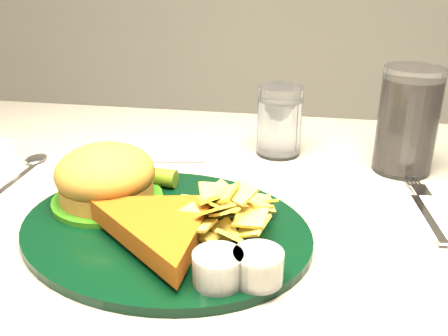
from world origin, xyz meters
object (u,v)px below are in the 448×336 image
at_px(water_glass, 280,121).
at_px(fork_napkin, 427,215).
at_px(dinner_plate, 163,203).
at_px(cola_glass, 408,121).

relative_size(water_glass, fork_napkin, 0.72).
relative_size(dinner_plate, fork_napkin, 2.23).
relative_size(dinner_plate, water_glass, 3.10).
distance_m(dinner_plate, water_glass, 0.30).
xyz_separation_m(water_glass, cola_glass, (0.19, -0.04, 0.02)).
xyz_separation_m(dinner_plate, fork_napkin, (0.31, 0.09, -0.03)).
height_order(dinner_plate, cola_glass, cola_glass).
distance_m(water_glass, fork_napkin, 0.28).
bearing_deg(cola_glass, fork_napkin, -86.33).
bearing_deg(cola_glass, dinner_plate, -141.21).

